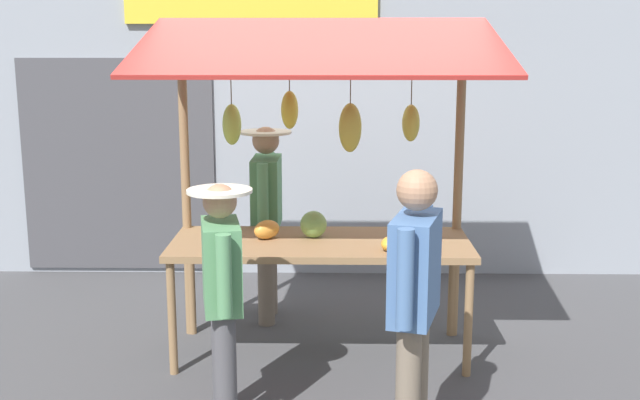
% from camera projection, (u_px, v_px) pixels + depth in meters
% --- Properties ---
extents(ground_plane, '(40.00, 40.00, 0.00)m').
position_uv_depth(ground_plane, '(321.00, 353.00, 6.06)').
color(ground_plane, '#424244').
extents(street_backdrop, '(9.00, 0.30, 3.40)m').
position_uv_depth(street_backdrop, '(319.00, 104.00, 7.86)').
color(street_backdrop, '#8C939E').
rests_on(street_backdrop, ground).
extents(market_stall, '(2.50, 1.46, 2.50)m').
position_uv_depth(market_stall, '(320.00, 153.00, 5.77)').
color(market_stall, olive).
rests_on(market_stall, ground).
extents(vendor_with_sunhat, '(0.42, 0.70, 1.64)m').
position_uv_depth(vendor_with_sunhat, '(267.00, 207.00, 6.60)').
color(vendor_with_sunhat, '#726656').
rests_on(vendor_with_sunhat, ground).
extents(shopper_in_striped_shirt, '(0.34, 0.68, 1.66)m').
position_uv_depth(shopper_in_striped_shirt, '(415.00, 293.00, 4.43)').
color(shopper_in_striped_shirt, '#726656').
rests_on(shopper_in_striped_shirt, ground).
extents(shopper_with_ponytail, '(0.39, 0.65, 1.51)m').
position_uv_depth(shopper_with_ponytail, '(222.00, 287.00, 4.82)').
color(shopper_with_ponytail, '#4C4C51').
rests_on(shopper_with_ponytail, ground).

